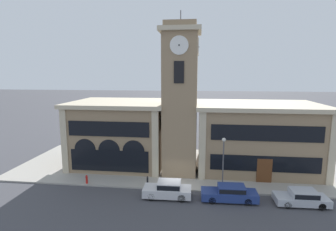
{
  "coord_description": "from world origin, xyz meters",
  "views": [
    {
      "loc": [
        2.04,
        -23.63,
        11.13
      ],
      "look_at": [
        -1.11,
        2.81,
        6.88
      ],
      "focal_mm": 28.0,
      "sensor_mm": 36.0,
      "label": 1
    }
  ],
  "objects_px": {
    "parked_car_far": "(302,197)",
    "fire_hydrant": "(87,179)",
    "bollard": "(148,182)",
    "street_lamp": "(223,156)",
    "parked_car_near": "(168,189)",
    "parked_car_mid": "(230,193)"
  },
  "relations": [
    {
      "from": "parked_car_far",
      "to": "fire_hydrant",
      "type": "distance_m",
      "value": 20.15
    },
    {
      "from": "parked_car_near",
      "to": "street_lamp",
      "type": "relative_size",
      "value": 0.85
    },
    {
      "from": "street_lamp",
      "to": "fire_hydrant",
      "type": "bearing_deg",
      "value": 179.92
    },
    {
      "from": "bollard",
      "to": "street_lamp",
      "type": "bearing_deg",
      "value": 0.17
    },
    {
      "from": "parked_car_mid",
      "to": "street_lamp",
      "type": "height_order",
      "value": "street_lamp"
    },
    {
      "from": "parked_car_mid",
      "to": "parked_car_far",
      "type": "relative_size",
      "value": 1.11
    },
    {
      "from": "fire_hydrant",
      "to": "bollard",
      "type": "bearing_deg",
      "value": -0.36
    },
    {
      "from": "parked_car_near",
      "to": "fire_hydrant",
      "type": "xyz_separation_m",
      "value": [
        -8.49,
        1.73,
        -0.22
      ]
    },
    {
      "from": "fire_hydrant",
      "to": "parked_car_far",
      "type": "bearing_deg",
      "value": -4.92
    },
    {
      "from": "parked_car_near",
      "to": "parked_car_mid",
      "type": "height_order",
      "value": "parked_car_near"
    },
    {
      "from": "parked_car_far",
      "to": "fire_hydrant",
      "type": "height_order",
      "value": "parked_car_far"
    },
    {
      "from": "street_lamp",
      "to": "fire_hydrant",
      "type": "relative_size",
      "value": 5.91
    },
    {
      "from": "parked_car_mid",
      "to": "parked_car_far",
      "type": "bearing_deg",
      "value": 178.7
    },
    {
      "from": "street_lamp",
      "to": "bollard",
      "type": "distance_m",
      "value": 7.8
    },
    {
      "from": "street_lamp",
      "to": "fire_hydrant",
      "type": "height_order",
      "value": "street_lamp"
    },
    {
      "from": "street_lamp",
      "to": "fire_hydrant",
      "type": "xyz_separation_m",
      "value": [
        -13.51,
        0.02,
        -3.01
      ]
    },
    {
      "from": "parked_car_far",
      "to": "bollard",
      "type": "bearing_deg",
      "value": -8.27
    },
    {
      "from": "street_lamp",
      "to": "fire_hydrant",
      "type": "distance_m",
      "value": 13.84
    },
    {
      "from": "parked_car_far",
      "to": "fire_hydrant",
      "type": "bearing_deg",
      "value": -6.21
    },
    {
      "from": "parked_car_mid",
      "to": "parked_car_far",
      "type": "xyz_separation_m",
      "value": [
        6.07,
        0.0,
        -0.04
      ]
    },
    {
      "from": "parked_car_near",
      "to": "parked_car_far",
      "type": "bearing_deg",
      "value": 178.7
    },
    {
      "from": "bollard",
      "to": "fire_hydrant",
      "type": "bearing_deg",
      "value": 179.64
    }
  ]
}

